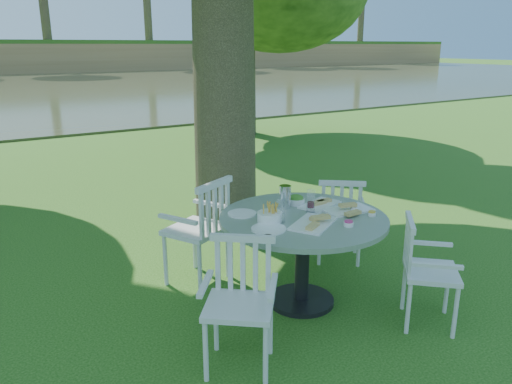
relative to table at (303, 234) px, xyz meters
The scene contains 7 objects.
ground 0.75m from the table, 100.04° to the left, with size 140.00×140.00×0.00m, color #19440E.
table is the anchor object (origin of this frame).
chair_ne 0.95m from the table, 29.03° to the left, with size 0.61×0.60×0.88m.
chair_nw 0.93m from the table, 124.11° to the left, with size 0.66×0.64×0.99m.
chair_sw 0.95m from the table, 154.05° to the right, with size 0.61×0.61×0.89m.
chair_se 0.95m from the table, 52.12° to the right, with size 0.59×0.59×0.86m.
tableware 0.20m from the table, 118.66° to the left, with size 1.21×0.85×0.20m.
Camera 1 is at (-2.33, -3.44, 2.13)m, focal length 35.00 mm.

